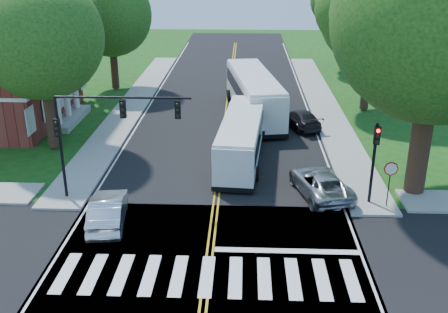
# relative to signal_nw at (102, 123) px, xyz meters

# --- Properties ---
(ground) EXTENTS (140.00, 140.00, 0.00)m
(ground) POSITION_rel_signal_nw_xyz_m (5.86, -6.43, -4.38)
(ground) COLOR #134110
(ground) RESTS_ON ground
(road) EXTENTS (14.00, 96.00, 0.01)m
(road) POSITION_rel_signal_nw_xyz_m (5.86, 11.57, -4.37)
(road) COLOR black
(road) RESTS_ON ground
(cross_road) EXTENTS (60.00, 12.00, 0.01)m
(cross_road) POSITION_rel_signal_nw_xyz_m (5.86, -6.43, -4.37)
(cross_road) COLOR black
(cross_road) RESTS_ON ground
(center_line) EXTENTS (0.36, 70.00, 0.01)m
(center_line) POSITION_rel_signal_nw_xyz_m (5.86, 15.57, -4.36)
(center_line) COLOR gold
(center_line) RESTS_ON road
(edge_line_w) EXTENTS (0.12, 70.00, 0.01)m
(edge_line_w) POSITION_rel_signal_nw_xyz_m (-0.94, 15.57, -4.36)
(edge_line_w) COLOR silver
(edge_line_w) RESTS_ON road
(edge_line_e) EXTENTS (0.12, 70.00, 0.01)m
(edge_line_e) POSITION_rel_signal_nw_xyz_m (12.66, 15.57, -4.36)
(edge_line_e) COLOR silver
(edge_line_e) RESTS_ON road
(crosswalk) EXTENTS (12.60, 3.00, 0.01)m
(crosswalk) POSITION_rel_signal_nw_xyz_m (5.86, -6.93, -4.36)
(crosswalk) COLOR silver
(crosswalk) RESTS_ON road
(stop_bar) EXTENTS (6.60, 0.40, 0.01)m
(stop_bar) POSITION_rel_signal_nw_xyz_m (9.36, -4.83, -4.36)
(stop_bar) COLOR silver
(stop_bar) RESTS_ON road
(sidewalk_nw) EXTENTS (2.60, 40.00, 0.15)m
(sidewalk_nw) POSITION_rel_signal_nw_xyz_m (-2.44, 18.57, -4.30)
(sidewalk_nw) COLOR gray
(sidewalk_nw) RESTS_ON ground
(sidewalk_ne) EXTENTS (2.60, 40.00, 0.15)m
(sidewalk_ne) POSITION_rel_signal_nw_xyz_m (14.16, 18.57, -4.30)
(sidewalk_ne) COLOR gray
(sidewalk_ne) RESTS_ON ground
(tree_ne_big) EXTENTS (10.80, 10.80, 14.91)m
(tree_ne_big) POSITION_rel_signal_nw_xyz_m (16.86, 1.57, 5.24)
(tree_ne_big) COLOR #311D13
(tree_ne_big) RESTS_ON ground
(tree_west_near) EXTENTS (8.00, 8.00, 11.40)m
(tree_west_near) POSITION_rel_signal_nw_xyz_m (-5.64, 7.57, 3.15)
(tree_west_near) COLOR #311D13
(tree_west_near) RESTS_ON ground
(tree_west_far) EXTENTS (7.60, 7.60, 10.67)m
(tree_west_far) POSITION_rel_signal_nw_xyz_m (-5.14, 23.57, 2.62)
(tree_west_far) COLOR #311D13
(tree_west_far) RESTS_ON ground
(tree_east_mid) EXTENTS (8.40, 8.40, 11.93)m
(tree_east_mid) POSITION_rel_signal_nw_xyz_m (17.36, 17.57, 3.48)
(tree_east_mid) COLOR #311D13
(tree_east_mid) RESTS_ON ground
(tree_east_far) EXTENTS (7.20, 7.20, 10.34)m
(tree_east_far) POSITION_rel_signal_nw_xyz_m (18.36, 33.57, 2.48)
(tree_east_far) COLOR #311D13
(tree_east_far) RESTS_ON ground
(signal_nw) EXTENTS (7.15, 0.46, 5.66)m
(signal_nw) POSITION_rel_signal_nw_xyz_m (0.00, 0.00, 0.00)
(signal_nw) COLOR black
(signal_nw) RESTS_ON ground
(signal_ne) EXTENTS (0.30, 0.46, 4.40)m
(signal_ne) POSITION_rel_signal_nw_xyz_m (14.06, 0.01, -1.41)
(signal_ne) COLOR black
(signal_ne) RESTS_ON ground
(stop_sign) EXTENTS (0.76, 0.08, 2.53)m
(stop_sign) POSITION_rel_signal_nw_xyz_m (14.86, -0.45, -2.35)
(stop_sign) COLOR black
(stop_sign) RESTS_ON ground
(bus_lead) EXTENTS (3.29, 11.07, 2.82)m
(bus_lead) POSITION_rel_signal_nw_xyz_m (7.17, 6.25, -2.88)
(bus_lead) COLOR silver
(bus_lead) RESTS_ON road
(bus_follow) EXTENTS (4.86, 13.31, 3.37)m
(bus_follow) POSITION_rel_signal_nw_xyz_m (8.03, 15.89, -2.59)
(bus_follow) COLOR silver
(bus_follow) RESTS_ON road
(hatchback) EXTENTS (2.20, 4.76, 1.51)m
(hatchback) POSITION_rel_signal_nw_xyz_m (0.67, -2.67, -3.61)
(hatchback) COLOR silver
(hatchback) RESTS_ON road
(suv) EXTENTS (3.54, 5.57, 1.43)m
(suv) POSITION_rel_signal_nw_xyz_m (11.57, 1.10, -3.65)
(suv) COLOR #A6A9AD
(suv) RESTS_ON road
(dark_sedan) EXTENTS (3.30, 5.03, 1.35)m
(dark_sedan) POSITION_rel_signal_nw_xyz_m (11.57, 12.85, -3.69)
(dark_sedan) COLOR black
(dark_sedan) RESTS_ON road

